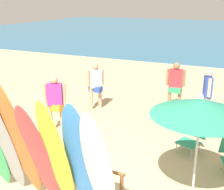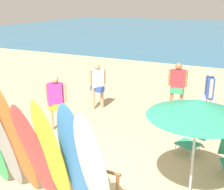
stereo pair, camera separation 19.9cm
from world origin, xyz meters
name	(u,v)px [view 1 (the left image)]	position (x,y,z in m)	size (l,w,h in m)	color
ground	(189,62)	(0.00, 14.00, 0.00)	(60.00, 60.00, 0.00)	tan
ocean_water	(219,32)	(0.00, 32.95, 0.01)	(60.00, 40.00, 0.02)	teal
surfboard_rack	(61,165)	(0.00, 0.00, 0.55)	(2.75, 0.07, 0.71)	brown
surfboard_orange_2	(18,140)	(-0.42, -0.64, 1.29)	(0.51, 0.08, 2.67)	orange
surfboard_red_3	(38,155)	(-0.04, -0.60, 1.06)	(0.58, 0.06, 2.20)	#D13D42
surfboard_yellow_4	(57,157)	(0.38, -0.63, 1.13)	(0.46, 0.07, 2.34)	yellow
surfboard_blue_5	(80,161)	(0.78, -0.52, 1.11)	(0.57, 0.06, 2.26)	#337AD1
surfboard_white_6	(99,169)	(1.16, -0.61, 1.09)	(0.51, 0.07, 2.25)	white
beachgoer_near_rack	(175,83)	(1.04, 5.39, 0.97)	(0.63, 0.29, 1.68)	#9E704C
beachgoer_midbeach	(207,92)	(2.14, 4.87, 0.96)	(0.43, 0.61, 1.67)	beige
beachgoer_photographing	(96,83)	(-1.49, 4.41, 0.94)	(0.43, 0.49, 1.63)	tan
beachgoer_strolling	(55,100)	(-1.70, 2.31, 0.95)	(0.57, 0.38, 1.65)	tan
beach_chair_blue	(192,136)	(2.11, 2.66, 0.43)	(0.69, 0.78, 0.83)	#B7B7BC
beach_umbrella	(201,107)	(2.47, 0.78, 1.88)	(1.78, 1.78, 2.04)	silver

